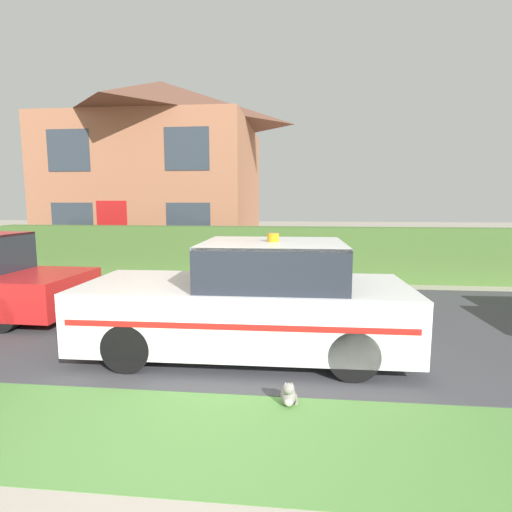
{
  "coord_description": "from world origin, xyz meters",
  "views": [
    {
      "loc": [
        0.93,
        -2.87,
        2.05
      ],
      "look_at": [
        0.17,
        4.51,
        1.05
      ],
      "focal_mm": 28.0,
      "sensor_mm": 36.0,
      "label": 1
    }
  ],
  "objects_px": {
    "house_left": "(163,168)",
    "cat": "(288,395)",
    "police_car": "(251,302)",
    "wheelie_bin": "(410,258)"
  },
  "relations": [
    {
      "from": "cat",
      "to": "house_left",
      "type": "xyz_separation_m",
      "value": [
        -5.23,
        11.77,
        3.27
      ]
    },
    {
      "from": "cat",
      "to": "house_left",
      "type": "bearing_deg",
      "value": -159.5
    },
    {
      "from": "house_left",
      "to": "wheelie_bin",
      "type": "distance_m",
      "value": 9.91
    },
    {
      "from": "house_left",
      "to": "cat",
      "type": "bearing_deg",
      "value": -66.06
    },
    {
      "from": "police_car",
      "to": "cat",
      "type": "distance_m",
      "value": 1.62
    },
    {
      "from": "police_car",
      "to": "cat",
      "type": "xyz_separation_m",
      "value": [
        0.54,
        -1.4,
        -0.6
      ]
    },
    {
      "from": "police_car",
      "to": "wheelie_bin",
      "type": "distance_m",
      "value": 6.91
    },
    {
      "from": "house_left",
      "to": "wheelie_bin",
      "type": "height_order",
      "value": "house_left"
    },
    {
      "from": "police_car",
      "to": "house_left",
      "type": "distance_m",
      "value": 11.69
    },
    {
      "from": "cat",
      "to": "house_left",
      "type": "height_order",
      "value": "house_left"
    }
  ]
}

